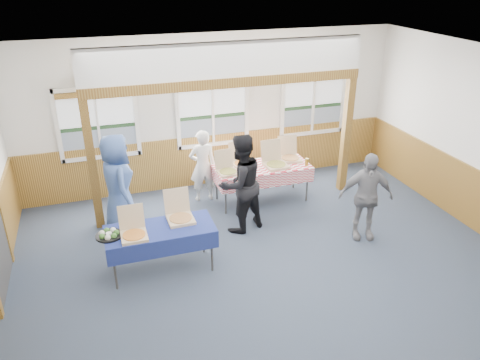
% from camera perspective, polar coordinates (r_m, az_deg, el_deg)
% --- Properties ---
extents(floor, '(8.00, 8.00, 0.00)m').
position_cam_1_polar(floor, '(7.55, 3.97, -11.04)').
color(floor, '#2B3445').
rests_on(floor, ground).
extents(ceiling, '(8.00, 8.00, 0.00)m').
position_cam_1_polar(ceiling, '(6.22, 4.86, 13.48)').
color(ceiling, white).
rests_on(ceiling, wall_back).
extents(wall_back, '(8.00, 0.00, 8.00)m').
position_cam_1_polar(wall_back, '(9.84, -3.41, 8.30)').
color(wall_back, silver).
rests_on(wall_back, floor).
extents(wall_front, '(8.00, 0.00, 8.00)m').
position_cam_1_polar(wall_front, '(4.27, 23.44, -19.33)').
color(wall_front, silver).
rests_on(wall_front, floor).
extents(wainscot_back, '(7.98, 0.05, 1.10)m').
position_cam_1_polar(wainscot_back, '(10.17, -3.22, 2.59)').
color(wainscot_back, brown).
rests_on(wainscot_back, floor).
extents(window_left, '(1.56, 0.10, 1.46)m').
position_cam_1_polar(window_left, '(9.48, -17.00, 7.08)').
color(window_left, white).
rests_on(window_left, wall_back).
extents(window_mid, '(1.56, 0.10, 1.46)m').
position_cam_1_polar(window_mid, '(9.77, -3.35, 8.67)').
color(window_mid, white).
rests_on(window_mid, wall_back).
extents(window_right, '(1.56, 0.10, 1.46)m').
position_cam_1_polar(window_right, '(10.57, 8.94, 9.69)').
color(window_right, white).
rests_on(window_right, wall_back).
extents(post_left, '(0.15, 0.15, 2.40)m').
position_cam_1_polar(post_left, '(8.55, -17.57, 1.60)').
color(post_left, brown).
rests_on(post_left, floor).
extents(post_right, '(0.15, 0.15, 2.40)m').
position_cam_1_polar(post_right, '(9.84, 12.79, 5.27)').
color(post_right, brown).
rests_on(post_right, floor).
extents(cross_beam, '(5.15, 0.18, 0.18)m').
position_cam_1_polar(cross_beam, '(8.49, -1.41, 11.82)').
color(cross_beam, brown).
rests_on(cross_beam, post_left).
extents(table_left, '(1.80, 1.34, 0.76)m').
position_cam_1_polar(table_left, '(7.29, -9.71, -6.24)').
color(table_left, '#363636').
rests_on(table_left, floor).
extents(table_right, '(2.03, 1.29, 0.76)m').
position_cam_1_polar(table_right, '(9.31, 2.70, 1.41)').
color(table_right, '#363636').
rests_on(table_right, floor).
extents(pizza_box_a, '(0.38, 0.47, 0.42)m').
position_cam_1_polar(pizza_box_a, '(7.10, -12.84, -6.25)').
color(pizza_box_a, '#D3B28C').
rests_on(pizza_box_a, table_left).
extents(pizza_box_b, '(0.41, 0.50, 0.44)m').
position_cam_1_polar(pizza_box_b, '(7.41, -7.33, -4.36)').
color(pizza_box_b, '#D3B28C').
rests_on(pizza_box_b, table_left).
extents(pizza_box_c, '(0.41, 0.48, 0.40)m').
position_cam_1_polar(pizza_box_c, '(8.95, -1.58, 1.26)').
color(pizza_box_c, '#D3B28C').
rests_on(pizza_box_c, table_right).
extents(pizza_box_d, '(0.45, 0.52, 0.42)m').
position_cam_1_polar(pizza_box_d, '(9.32, 0.25, 2.27)').
color(pizza_box_d, '#D3B28C').
rests_on(pizza_box_d, table_right).
extents(pizza_box_e, '(0.45, 0.54, 0.47)m').
position_cam_1_polar(pizza_box_e, '(9.28, 4.32, 2.12)').
color(pizza_box_e, '#D3B28C').
rests_on(pizza_box_e, table_right).
extents(pizza_box_f, '(0.46, 0.53, 0.44)m').
position_cam_1_polar(pizza_box_f, '(9.62, 6.08, 2.89)').
color(pizza_box_f, '#D3B28C').
rests_on(pizza_box_f, table_right).
extents(veggie_tray, '(0.39, 0.39, 0.09)m').
position_cam_1_polar(veggie_tray, '(7.21, -15.69, -6.43)').
color(veggie_tray, black).
rests_on(veggie_tray, table_left).
extents(drink_glass, '(0.07, 0.07, 0.15)m').
position_cam_1_polar(drink_glass, '(9.37, 8.13, 2.20)').
color(drink_glass, olive).
rests_on(drink_glass, table_right).
extents(woman_white, '(0.55, 0.36, 1.49)m').
position_cam_1_polar(woman_white, '(9.34, -4.57, 1.74)').
color(woman_white, silver).
rests_on(woman_white, floor).
extents(woman_black, '(1.06, 0.94, 1.81)m').
position_cam_1_polar(woman_black, '(8.19, 0.05, -0.46)').
color(woman_black, black).
rests_on(woman_black, floor).
extents(man_blue, '(0.70, 0.96, 1.81)m').
position_cam_1_polar(man_blue, '(8.49, -14.68, -0.39)').
color(man_blue, '#3B5895').
rests_on(man_blue, floor).
extents(person_grey, '(1.00, 0.65, 1.58)m').
position_cam_1_polar(person_grey, '(8.29, 15.07, -1.95)').
color(person_grey, slate).
rests_on(person_grey, floor).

